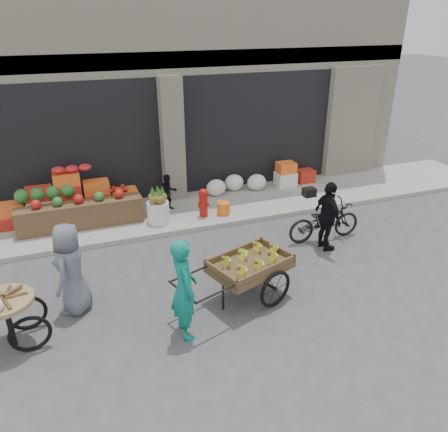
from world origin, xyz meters
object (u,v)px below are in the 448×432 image
object	(u,v)px
fire_hydrant	(203,201)
orange_bucket	(224,208)
seated_person	(168,193)
bicycle	(324,221)
vendor_woman	(184,289)
cyclist	(328,217)
banana_cart	(248,263)
vendor_grey	(71,269)
pineapple_bin	(158,212)
tricycle_cart	(7,314)

from	to	relation	value
fire_hydrant	orange_bucket	xyz separation A→B (m)	(0.50, -0.05, -0.23)
seated_person	orange_bucket	bearing A→B (deg)	-40.26
bicycle	fire_hydrant	bearing A→B (deg)	51.42
vendor_woman	bicycle	world-z (taller)	vendor_woman
cyclist	vendor_woman	bearing A→B (deg)	115.74
orange_bucket	banana_cart	xyz separation A→B (m)	(-0.75, -3.27, 0.44)
vendor_grey	fire_hydrant	bearing A→B (deg)	155.68
vendor_woman	cyclist	world-z (taller)	vendor_woman
seated_person	bicycle	world-z (taller)	seated_person
fire_hydrant	banana_cart	world-z (taller)	banana_cart
pineapple_bin	cyclist	world-z (taller)	cyclist
banana_cart	vendor_woman	bearing A→B (deg)	-175.84
fire_hydrant	vendor_grey	world-z (taller)	vendor_grey
vendor_grey	bicycle	distance (m)	5.41
seated_person	vendor_woman	xyz separation A→B (m)	(-0.84, -4.52, 0.25)
bicycle	banana_cart	bearing A→B (deg)	122.08
seated_person	tricycle_cart	size ratio (longest dim) A/B	0.64
orange_bucket	vendor_grey	size ratio (longest dim) A/B	0.20
pineapple_bin	orange_bucket	size ratio (longest dim) A/B	1.62
pineapple_bin	banana_cart	distance (m)	3.50
orange_bucket	seated_person	world-z (taller)	seated_person
tricycle_cart	vendor_woman	bearing A→B (deg)	-21.09
fire_hydrant	vendor_woman	size ratio (longest dim) A/B	0.42
fire_hydrant	seated_person	xyz separation A→B (m)	(-0.70, 0.65, 0.08)
seated_person	banana_cart	bearing A→B (deg)	-93.52
tricycle_cart	vendor_grey	world-z (taller)	vendor_grey
seated_person	banana_cart	xyz separation A→B (m)	(0.45, -3.97, 0.12)
pineapple_bin	seated_person	xyz separation A→B (m)	(0.40, 0.60, 0.21)
bicycle	seated_person	bearing A→B (deg)	50.69
banana_cart	vendor_grey	size ratio (longest dim) A/B	1.55
tricycle_cart	vendor_grey	bearing A→B (deg)	24.31
tricycle_cart	fire_hydrant	bearing A→B (deg)	31.38
vendor_grey	bicycle	size ratio (longest dim) A/B	0.94
bicycle	pineapple_bin	bearing A→B (deg)	61.47
seated_person	cyclist	size ratio (longest dim) A/B	0.61
pineapple_bin	bicycle	distance (m)	3.83
cyclist	seated_person	bearing A→B (deg)	44.44
seated_person	fire_hydrant	bearing A→B (deg)	-52.88
vendor_woman	bicycle	bearing A→B (deg)	-62.79
fire_hydrant	bicycle	xyz separation A→B (m)	(2.22, -1.86, -0.05)
pineapple_bin	cyclist	size ratio (longest dim) A/B	0.34
banana_cart	tricycle_cart	bearing A→B (deg)	159.57
pineapple_bin	vendor_grey	distance (m)	3.38
banana_cart	cyclist	size ratio (longest dim) A/B	1.64
vendor_woman	bicycle	size ratio (longest dim) A/B	0.98
fire_hydrant	vendor_woman	xyz separation A→B (m)	(-1.54, -3.87, 0.34)
seated_person	cyclist	bearing A→B (deg)	-56.92
seated_person	tricycle_cart	world-z (taller)	seated_person
seated_person	banana_cart	world-z (taller)	seated_person
banana_cart	tricycle_cart	xyz separation A→B (m)	(-3.85, 0.11, -0.14)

